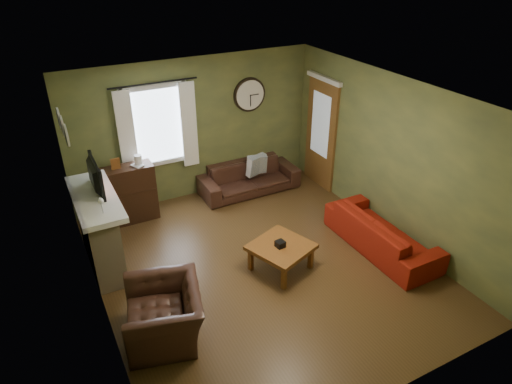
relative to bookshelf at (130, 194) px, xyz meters
name	(u,v)px	position (x,y,z in m)	size (l,w,h in m)	color
floor	(262,265)	(1.39, -2.21, -0.51)	(4.60, 5.20, 0.00)	#4C341A
ceiling	(264,98)	(1.39, -2.21, 2.09)	(4.60, 5.20, 0.00)	white
wall_left	(91,234)	(-0.91, -2.21, 0.79)	(0.00, 5.20, 2.60)	#5C6333
wall_right	(391,158)	(3.69, -2.21, 0.79)	(0.00, 5.20, 2.60)	#5C6333
wall_back	(195,129)	(1.39, 0.39, 0.79)	(4.60, 0.00, 2.60)	#5C6333
wall_front	(395,308)	(1.39, -4.81, 0.79)	(4.60, 0.00, 2.60)	#5C6333
fireplace	(99,234)	(-0.71, -1.06, 0.04)	(0.40, 1.40, 1.10)	tan
firebox	(115,244)	(-0.52, -1.06, -0.21)	(0.04, 0.60, 0.55)	black
mantel	(95,198)	(-0.68, -1.06, 0.63)	(0.58, 1.60, 0.08)	white
tv	(91,180)	(-0.66, -0.91, 0.85)	(0.60, 0.08, 0.35)	black
tv_screen	(97,175)	(-0.58, -0.91, 0.90)	(0.02, 0.62, 0.36)	#994C3F
medallion_left	(66,135)	(-0.89, -1.41, 1.74)	(0.28, 0.28, 0.03)	white
medallion_mid	(63,126)	(-0.89, -1.06, 1.74)	(0.28, 0.28, 0.03)	white
medallion_right	(59,118)	(-0.89, -0.71, 1.74)	(0.28, 0.28, 0.03)	white
window_pane	(157,126)	(0.69, 0.37, 0.99)	(1.00, 0.02, 1.30)	silver
curtain_rod	(154,83)	(0.69, 0.27, 1.76)	(0.03, 0.03, 1.50)	black
curtain_left	(127,136)	(0.14, 0.27, 0.94)	(0.28, 0.04, 1.55)	white
curtain_right	(189,125)	(1.24, 0.27, 0.94)	(0.28, 0.04, 1.55)	white
wall_clock	(250,95)	(2.49, 0.34, 1.29)	(0.64, 0.06, 0.64)	white
door	(321,134)	(3.66, -0.36, 0.54)	(0.05, 0.90, 2.10)	brown
bookshelf	(130,194)	(0.00, 0.00, 0.00)	(0.86, 0.36, 1.02)	black
book	(134,171)	(0.11, -0.08, 0.45)	(0.15, 0.21, 0.02)	brown
sofa_brown	(249,178)	(2.28, -0.01, -0.23)	(1.92, 0.75, 0.56)	#371F16
pillow_left	(256,165)	(2.40, -0.07, 0.04)	(0.40, 0.12, 0.40)	gray
pillow_right	(257,164)	(2.43, -0.05, 0.04)	(0.38, 0.11, 0.38)	gray
sofa_red	(382,233)	(3.26, -2.69, -0.22)	(2.00, 0.78, 0.58)	maroon
armchair	(164,314)	(-0.33, -2.87, -0.17)	(1.03, 0.90, 0.67)	#371F16
coffee_table	(281,257)	(1.59, -2.40, -0.30)	(0.79, 0.79, 0.42)	brown
tissue_box	(280,248)	(1.56, -2.42, -0.11)	(0.12, 0.12, 0.10)	black
wine_glass_a	(102,206)	(-0.66, -1.60, 0.78)	(0.07, 0.07, 0.21)	white
wine_glass_b	(101,205)	(-0.66, -1.54, 0.77)	(0.07, 0.07, 0.19)	white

